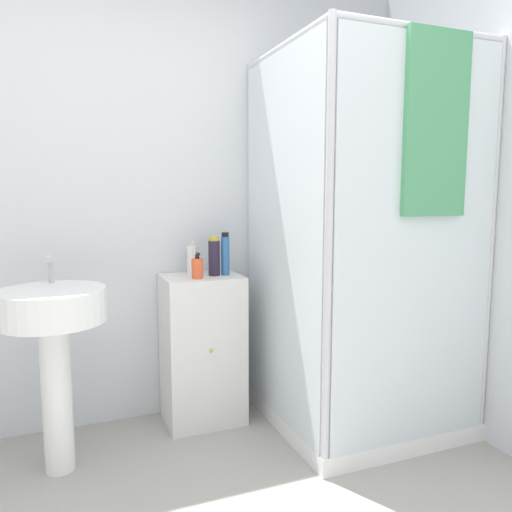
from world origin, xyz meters
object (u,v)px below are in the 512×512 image
Objects in this scene: sink at (53,331)px; shampoo_bottle_tall_black at (214,257)px; shampoo_bottle_blue at (225,254)px; lotion_bottle_white at (192,260)px; soap_dispenser at (197,268)px.

shampoo_bottle_tall_black is at bearing 16.00° from sink.
shampoo_bottle_tall_black reaches higher than sink.
lotion_bottle_white is (-0.17, 0.08, -0.03)m from shampoo_bottle_blue.
soap_dispenser is (0.72, 0.18, 0.22)m from sink.
shampoo_bottle_blue is 0.19m from lotion_bottle_white.
shampoo_bottle_blue is at bearing 17.97° from soap_dispenser.
sink is 0.90m from shampoo_bottle_tall_black.
sink is 4.18× the size of shampoo_bottle_blue.
sink is at bearing -165.34° from shampoo_bottle_blue.
shampoo_bottle_tall_black reaches higher than lotion_bottle_white.
shampoo_bottle_blue is (0.89, 0.23, 0.28)m from sink.
shampoo_bottle_tall_black is 0.13m from lotion_bottle_white.
shampoo_bottle_blue reaches higher than sink.
sink is 7.08× the size of soap_dispenser.
shampoo_bottle_tall_black is 0.06m from shampoo_bottle_blue.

